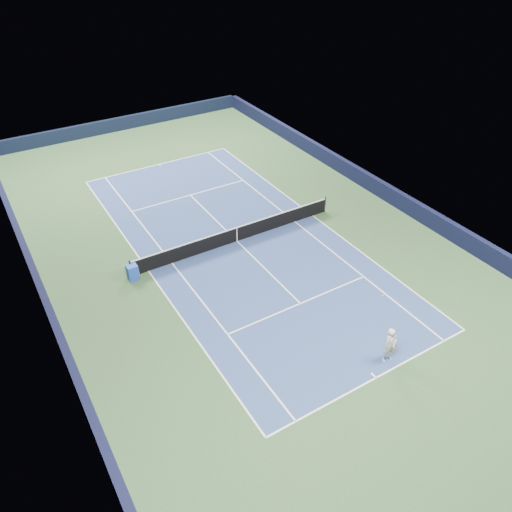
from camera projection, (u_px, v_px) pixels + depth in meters
ground at (237, 241)px, 29.16m from camera, size 40.00×40.00×0.00m
wall_far at (123, 123)px, 42.51m from camera, size 22.00×0.35×1.10m
wall_right at (377, 187)px, 33.37m from camera, size 0.35×40.00×1.10m
wall_left at (44, 297)px, 24.31m from camera, size 0.35×40.00×1.10m
court_surface at (237, 241)px, 29.16m from camera, size 10.97×23.77×0.01m
baseline_far at (159, 164)px, 37.35m from camera, size 10.97×0.08×0.00m
baseline_near at (376, 378)px, 20.96m from camera, size 10.97×0.08×0.00m
sideline_doubles_right at (313, 216)px, 31.45m from camera, size 0.08×23.77×0.00m
sideline_doubles_left at (148, 271)px, 26.86m from camera, size 0.08×23.77×0.00m
sideline_singles_right at (295, 222)px, 30.88m from camera, size 0.08×23.77×0.00m
sideline_singles_left at (172, 263)px, 27.43m from camera, size 0.08×23.77×0.00m
service_line_far at (190, 195)px, 33.57m from camera, size 8.23×0.08×0.00m
service_line_near at (300, 303)px, 24.74m from camera, size 8.23×0.08×0.00m
center_service_line at (237, 241)px, 29.16m from camera, size 0.08×12.80×0.00m
center_mark_far at (160, 165)px, 37.25m from camera, size 0.08×0.30×0.00m
center_mark_near at (374, 375)px, 21.06m from camera, size 0.08×0.30×0.00m
tennis_net at (237, 234)px, 28.86m from camera, size 12.90×0.10×1.07m
sponsor_cube at (133, 272)px, 26.06m from camera, size 0.58×0.51×0.89m
tennis_player at (390, 345)px, 21.27m from camera, size 0.80×1.25×2.92m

